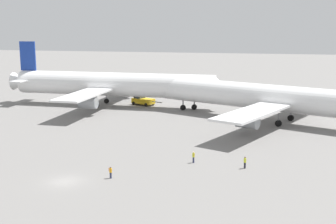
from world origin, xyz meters
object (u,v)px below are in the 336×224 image
at_px(airliner_being_pushed, 271,98).
at_px(ground_crew_ramp_agent_by_cones, 194,157).
at_px(pushback_tug, 143,100).
at_px(airliner_at_gate_left, 113,85).
at_px(ground_crew_marshaller_foreground, 111,172).
at_px(ground_crew_wing_walker_right, 245,162).

bearing_deg(airliner_being_pushed, ground_crew_ramp_agent_by_cones, -107.52).
xyz_separation_m(pushback_tug, ground_crew_ramp_agent_by_cones, (22.33, -45.78, -0.34)).
xyz_separation_m(airliner_at_gate_left, ground_crew_marshaller_foreground, (19.77, -51.81, -4.72)).
xyz_separation_m(airliner_at_gate_left, ground_crew_wing_walker_right, (36.76, -43.15, -4.65)).
bearing_deg(airliner_at_gate_left, ground_crew_ramp_agent_by_cones, -55.44).
xyz_separation_m(airliner_at_gate_left, ground_crew_ramp_agent_by_cones, (29.15, -42.33, -4.65)).
distance_m(airliner_at_gate_left, pushback_tug, 8.78).
distance_m(airliner_at_gate_left, ground_crew_wing_walker_right, 56.88).
height_order(ground_crew_wing_walker_right, ground_crew_marshaller_foreground, ground_crew_wing_walker_right).
height_order(airliner_at_gate_left, ground_crew_wing_walker_right, airliner_at_gate_left).
distance_m(airliner_being_pushed, ground_crew_wing_walker_right, 33.83).
height_order(pushback_tug, ground_crew_wing_walker_right, pushback_tug).
relative_size(airliner_at_gate_left, pushback_tug, 6.43).
bearing_deg(ground_crew_marshaller_foreground, airliner_being_pushed, 64.94).
bearing_deg(pushback_tug, ground_crew_wing_walker_right, -57.29).
height_order(airliner_at_gate_left, ground_crew_ramp_agent_by_cones, airliner_at_gate_left).
bearing_deg(ground_crew_marshaller_foreground, airliner_at_gate_left, 110.88).
distance_m(pushback_tug, ground_crew_marshaller_foreground, 56.76).
xyz_separation_m(airliner_at_gate_left, pushback_tug, (6.83, 3.46, -4.31)).
relative_size(airliner_being_pushed, pushback_tug, 6.51).
distance_m(airliner_at_gate_left, ground_crew_ramp_agent_by_cones, 51.60).
xyz_separation_m(airliner_being_pushed, ground_crew_ramp_agent_by_cones, (-10.30, -32.63, -4.21)).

